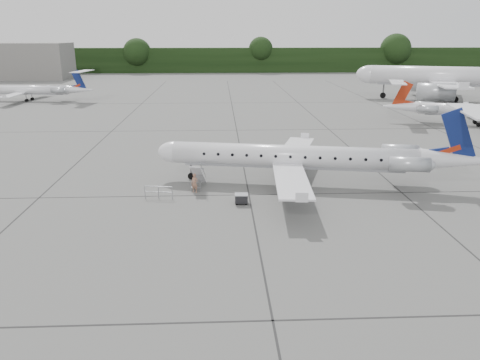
{
  "coord_description": "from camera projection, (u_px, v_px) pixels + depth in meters",
  "views": [
    {
      "loc": [
        -6.56,
        -31.24,
        12.53
      ],
      "look_at": [
        -5.12,
        1.32,
        2.3
      ],
      "focal_mm": 35.0,
      "sensor_mm": 36.0,
      "label": 1
    }
  ],
  "objects": [
    {
      "name": "treeline",
      "position": [
        238.0,
        60.0,
        156.52
      ],
      "size": [
        260.0,
        4.0,
        8.0
      ],
      "primitive_type": "cube",
      "color": "black",
      "rests_on": "ground"
    },
    {
      "name": "baggage_cart",
      "position": [
        241.0,
        199.0,
        35.91
      ],
      "size": [
        1.0,
        0.83,
        0.84
      ],
      "primitive_type": null,
      "rotation": [
        0.0,
        0.0,
        -0.05
      ],
      "color": "black",
      "rests_on": "ground"
    },
    {
      "name": "safety_railing",
      "position": [
        159.0,
        193.0,
        37.01
      ],
      "size": [
        2.19,
        0.4,
        1.0
      ],
      "primitive_type": null,
      "rotation": [
        0.0,
        0.0,
        -0.15
      ],
      "color": "gray",
      "rests_on": "ground"
    },
    {
      "name": "airstair",
      "position": [
        198.0,
        175.0,
        39.51
      ],
      "size": [
        1.28,
        2.49,
        2.14
      ],
      "primitive_type": null,
      "rotation": [
        0.0,
        0.0,
        -0.19
      ],
      "color": "silver",
      "rests_on": "ground"
    },
    {
      "name": "main_regional_jet",
      "position": [
        293.0,
        145.0,
        39.82
      ],
      "size": [
        29.79,
        23.83,
        6.84
      ],
      "primitive_type": null,
      "rotation": [
        0.0,
        0.0,
        -0.19
      ],
      "color": "silver",
      "rests_on": "ground"
    },
    {
      "name": "ground",
      "position": [
        311.0,
        215.0,
        33.81
      ],
      "size": [
        320.0,
        320.0,
        0.0
      ],
      "primitive_type": "plane",
      "color": "#5F5F5C",
      "rests_on": "ground"
    },
    {
      "name": "passenger",
      "position": [
        195.0,
        183.0,
        38.33
      ],
      "size": [
        0.7,
        0.6,
        1.61
      ],
      "primitive_type": "imported",
      "rotation": [
        0.0,
        0.0,
        -0.44
      ],
      "color": "#946651",
      "rests_on": "ground"
    },
    {
      "name": "bg_regional_left",
      "position": [
        24.0,
        86.0,
        90.1
      ],
      "size": [
        24.4,
        19.01,
        5.89
      ],
      "primitive_type": null,
      "rotation": [
        0.0,
        0.0,
        -0.13
      ],
      "color": "silver",
      "rests_on": "ground"
    },
    {
      "name": "bg_narrowbody",
      "position": [
        447.0,
        67.0,
        89.93
      ],
      "size": [
        42.3,
        35.86,
        12.93
      ],
      "primitive_type": null,
      "rotation": [
        0.0,
        0.0,
        -0.32
      ],
      "color": "silver",
      "rests_on": "ground"
    }
  ]
}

